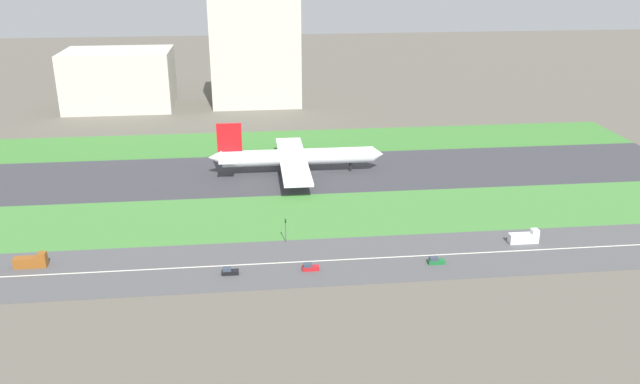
# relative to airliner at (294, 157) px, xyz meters

# --- Properties ---
(ground_plane) EXTENTS (800.00, 800.00, 0.00)m
(ground_plane) POSITION_rel_airliner_xyz_m (8.40, -0.00, -6.23)
(ground_plane) COLOR #5B564C
(runway) EXTENTS (280.00, 46.00, 0.10)m
(runway) POSITION_rel_airliner_xyz_m (8.40, -0.00, -6.18)
(runway) COLOR #38383D
(runway) RESTS_ON ground_plane
(grass_median_north) EXTENTS (280.00, 36.00, 0.10)m
(grass_median_north) POSITION_rel_airliner_xyz_m (8.40, 41.00, -6.18)
(grass_median_north) COLOR #3D7A33
(grass_median_north) RESTS_ON ground_plane
(grass_median_south) EXTENTS (280.00, 36.00, 0.10)m
(grass_median_south) POSITION_rel_airliner_xyz_m (8.40, -41.00, -6.18)
(grass_median_south) COLOR #427F38
(grass_median_south) RESTS_ON ground_plane
(highway) EXTENTS (280.00, 28.00, 0.10)m
(highway) POSITION_rel_airliner_xyz_m (8.40, -73.00, -6.18)
(highway) COLOR #4C4C4F
(highway) RESTS_ON ground_plane
(highway_centerline) EXTENTS (266.00, 0.50, 0.01)m
(highway_centerline) POSITION_rel_airliner_xyz_m (8.40, -73.00, -6.13)
(highway_centerline) COLOR silver
(highway_centerline) RESTS_ON highway
(airliner) EXTENTS (65.00, 56.00, 19.70)m
(airliner) POSITION_rel_airliner_xyz_m (0.00, 0.00, 0.00)
(airliner) COLOR white
(airliner) RESTS_ON runway
(car_1) EXTENTS (4.40, 1.80, 2.00)m
(car_1) POSITION_rel_airliner_xyz_m (-1.57, -78.00, -5.31)
(car_1) COLOR #B2191E
(car_1) RESTS_ON highway
(car_2) EXTENTS (4.40, 1.80, 2.00)m
(car_2) POSITION_rel_airliner_xyz_m (32.21, -78.00, -5.31)
(car_2) COLOR #19662D
(car_2) RESTS_ON highway
(truck_2) EXTENTS (8.40, 2.50, 4.00)m
(truck_2) POSITION_rel_airliner_xyz_m (60.97, -68.00, -4.56)
(truck_2) COLOR silver
(truck_2) RESTS_ON highway
(truck_0) EXTENTS (8.40, 2.50, 4.00)m
(truck_0) POSITION_rel_airliner_xyz_m (-74.51, -68.00, -4.56)
(truck_0) COLOR brown
(truck_0) RESTS_ON highway
(car_4) EXTENTS (4.40, 1.80, 2.00)m
(car_4) POSITION_rel_airliner_xyz_m (-22.51, -78.00, -5.31)
(car_4) COLOR black
(car_4) RESTS_ON highway
(traffic_light) EXTENTS (0.36, 0.50, 7.20)m
(traffic_light) POSITION_rel_airliner_xyz_m (-6.77, -60.01, -1.94)
(traffic_light) COLOR #4C4C51
(traffic_light) RESTS_ON highway
(terminal_building) EXTENTS (53.89, 35.52, 29.67)m
(terminal_building) POSITION_rel_airliner_xyz_m (-81.60, 114.00, 8.60)
(terminal_building) COLOR beige
(terminal_building) RESTS_ON ground_plane
(hangar_building) EXTENTS (45.70, 27.38, 54.66)m
(hangar_building) POSITION_rel_airliner_xyz_m (-11.31, 114.00, 21.10)
(hangar_building) COLOR beige
(hangar_building) RESTS_ON ground_plane
(fuel_tank_west) EXTENTS (22.37, 22.37, 12.65)m
(fuel_tank_west) POSITION_rel_airliner_xyz_m (-19.92, 159.00, 0.10)
(fuel_tank_west) COLOR silver
(fuel_tank_west) RESTS_ON ground_plane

